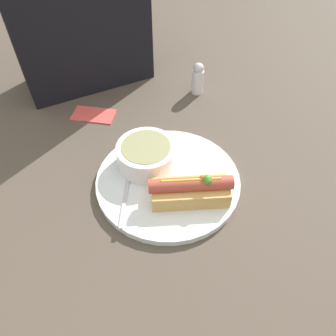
{
  "coord_description": "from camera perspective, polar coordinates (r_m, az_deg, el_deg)",
  "views": [
    {
      "loc": [
        -0.2,
        -0.38,
        0.52
      ],
      "look_at": [
        0.0,
        0.0,
        0.05
      ],
      "focal_mm": 35.0,
      "sensor_mm": 36.0,
      "label": 1
    }
  ],
  "objects": [
    {
      "name": "ground_plane",
      "position": [
        0.67,
        -0.0,
        -2.59
      ],
      "size": [
        4.0,
        4.0,
        0.0
      ],
      "primitive_type": "plane",
      "color": "#4C4238"
    },
    {
      "name": "soup_bowl",
      "position": [
        0.67,
        -3.78,
        2.39
      ],
      "size": [
        0.12,
        0.12,
        0.05
      ],
      "color": "white",
      "rests_on": "dinner_plate"
    },
    {
      "name": "spoon",
      "position": [
        0.66,
        -6.99,
        -1.73
      ],
      "size": [
        0.09,
        0.15,
        0.01
      ],
      "rotation": [
        0.0,
        0.0,
        1.06
      ],
      "color": "#B7B7BC",
      "rests_on": "dinner_plate"
    },
    {
      "name": "hot_dog",
      "position": [
        0.61,
        4.0,
        -3.84
      ],
      "size": [
        0.16,
        0.11,
        0.06
      ],
      "rotation": [
        0.0,
        0.0,
        -0.41
      ],
      "color": "tan",
      "rests_on": "dinner_plate"
    },
    {
      "name": "dinner_plate",
      "position": [
        0.67,
        -0.0,
        -2.19
      ],
      "size": [
        0.29,
        0.29,
        0.01
      ],
      "color": "white",
      "rests_on": "ground_plane"
    },
    {
      "name": "salt_shaker",
      "position": [
        0.89,
        5.21,
        15.29
      ],
      "size": [
        0.03,
        0.03,
        0.09
      ],
      "color": "silver",
      "rests_on": "ground_plane"
    },
    {
      "name": "napkin",
      "position": [
        0.85,
        -12.87,
        9.11
      ],
      "size": [
        0.12,
        0.11,
        0.01
      ],
      "rotation": [
        0.0,
        0.0,
        -0.64
      ],
      "color": "#E04C47",
      "rests_on": "ground_plane"
    }
  ]
}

